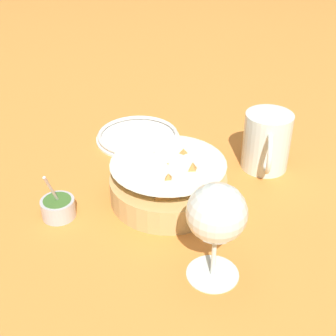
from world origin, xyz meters
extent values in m
plane|color=orange|center=(0.00, 0.00, 0.00)|extent=(4.00, 4.00, 0.00)
cylinder|color=tan|center=(0.00, -0.01, 0.02)|extent=(0.21, 0.21, 0.05)
cone|color=#EDE5C6|center=(0.00, -0.01, 0.04)|extent=(0.20, 0.20, 0.07)
cylinder|color=#3D842D|center=(0.00, -0.01, 0.03)|extent=(0.15, 0.15, 0.01)
pyramid|color=#B77A38|center=(0.05, -0.01, 0.06)|extent=(0.09, 0.08, 0.05)
pyramid|color=#B77A38|center=(0.02, 0.03, 0.06)|extent=(0.07, 0.07, 0.06)
pyramid|color=#B77A38|center=(-0.04, 0.01, 0.06)|extent=(0.06, 0.07, 0.05)
pyramid|color=#B77A38|center=(-0.03, -0.04, 0.05)|extent=(0.07, 0.06, 0.05)
pyramid|color=#B77A38|center=(0.00, -0.01, 0.05)|extent=(0.07, 0.08, 0.05)
cylinder|color=#B7B7BC|center=(0.08, -0.19, 0.02)|extent=(0.06, 0.06, 0.03)
cylinder|color=#42702D|center=(0.08, -0.19, 0.02)|extent=(0.05, 0.05, 0.02)
cylinder|color=#B7B7BC|center=(0.09, -0.19, 0.06)|extent=(0.05, 0.01, 0.09)
cylinder|color=silver|center=(0.18, 0.08, 0.00)|extent=(0.08, 0.08, 0.00)
cylinder|color=silver|center=(0.18, 0.08, 0.04)|extent=(0.01, 0.01, 0.08)
sphere|color=silver|center=(0.18, 0.08, 0.11)|extent=(0.08, 0.08, 0.08)
sphere|color=#E5B77F|center=(0.18, 0.08, 0.10)|extent=(0.06, 0.06, 0.06)
cylinder|color=silver|center=(-0.13, 0.16, 0.06)|extent=(0.09, 0.09, 0.12)
cylinder|color=gold|center=(-0.13, 0.16, 0.04)|extent=(0.08, 0.08, 0.08)
torus|color=silver|center=(-0.08, 0.16, 0.06)|extent=(0.08, 0.01, 0.08)
cylinder|color=white|center=(-0.21, -0.11, 0.00)|extent=(0.18, 0.18, 0.01)
torus|color=white|center=(-0.21, -0.11, 0.01)|extent=(0.18, 0.18, 0.01)
camera|label=1|loc=(0.68, 0.08, 0.50)|focal=50.00mm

